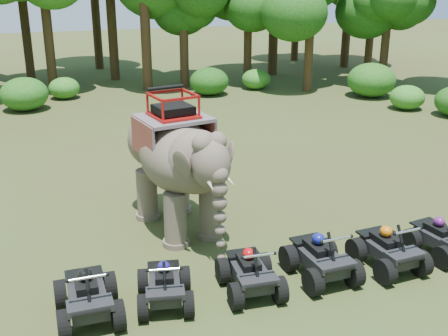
{
  "coord_description": "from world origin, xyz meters",
  "views": [
    {
      "loc": [
        -4.3,
        -12.3,
        7.03
      ],
      "look_at": [
        0.0,
        1.2,
        1.9
      ],
      "focal_mm": 45.0,
      "sensor_mm": 36.0,
      "label": 1
    }
  ],
  "objects_px": {
    "atv_2": "(250,267)",
    "atv_4": "(389,244)",
    "elephant": "(176,162)",
    "atv_1": "(164,280)",
    "atv_5": "(442,233)",
    "atv_0": "(87,290)",
    "atv_3": "(321,252)"
  },
  "relations": [
    {
      "from": "atv_2",
      "to": "atv_4",
      "type": "xyz_separation_m",
      "value": [
        3.58,
        -0.02,
        0.02
      ]
    },
    {
      "from": "elephant",
      "to": "atv_2",
      "type": "relative_size",
      "value": 2.74
    },
    {
      "from": "atv_1",
      "to": "atv_5",
      "type": "distance_m",
      "value": 7.22
    },
    {
      "from": "atv_4",
      "to": "atv_5",
      "type": "distance_m",
      "value": 1.71
    },
    {
      "from": "atv_2",
      "to": "atv_4",
      "type": "relative_size",
      "value": 0.97
    },
    {
      "from": "atv_0",
      "to": "atv_1",
      "type": "relative_size",
      "value": 1.12
    },
    {
      "from": "atv_4",
      "to": "elephant",
      "type": "bearing_deg",
      "value": 133.72
    },
    {
      "from": "atv_1",
      "to": "atv_4",
      "type": "bearing_deg",
      "value": 8.49
    },
    {
      "from": "atv_0",
      "to": "atv_5",
      "type": "distance_m",
      "value": 8.86
    },
    {
      "from": "elephant",
      "to": "atv_4",
      "type": "height_order",
      "value": "elephant"
    },
    {
      "from": "atv_3",
      "to": "elephant",
      "type": "bearing_deg",
      "value": 121.08
    },
    {
      "from": "atv_1",
      "to": "atv_3",
      "type": "distance_m",
      "value": 3.75
    },
    {
      "from": "elephant",
      "to": "atv_1",
      "type": "distance_m",
      "value": 4.11
    },
    {
      "from": "atv_3",
      "to": "atv_4",
      "type": "distance_m",
      "value": 1.78
    },
    {
      "from": "elephant",
      "to": "atv_3",
      "type": "distance_m",
      "value": 4.72
    },
    {
      "from": "atv_5",
      "to": "elephant",
      "type": "bearing_deg",
      "value": 139.7
    },
    {
      "from": "atv_1",
      "to": "atv_3",
      "type": "bearing_deg",
      "value": 9.32
    },
    {
      "from": "atv_0",
      "to": "atv_2",
      "type": "relative_size",
      "value": 1.06
    },
    {
      "from": "atv_0",
      "to": "atv_3",
      "type": "bearing_deg",
      "value": -1.23
    },
    {
      "from": "elephant",
      "to": "atv_1",
      "type": "xyz_separation_m",
      "value": [
        -1.16,
        -3.69,
        -1.37
      ]
    },
    {
      "from": "atv_0",
      "to": "atv_5",
      "type": "xyz_separation_m",
      "value": [
        8.86,
        0.08,
        -0.06
      ]
    },
    {
      "from": "atv_1",
      "to": "atv_5",
      "type": "xyz_separation_m",
      "value": [
        7.22,
        0.06,
        0.01
      ]
    },
    {
      "from": "atv_4",
      "to": "atv_2",
      "type": "bearing_deg",
      "value": 174.58
    },
    {
      "from": "atv_1",
      "to": "atv_3",
      "type": "xyz_separation_m",
      "value": [
        3.75,
        -0.03,
        0.07
      ]
    },
    {
      "from": "atv_0",
      "to": "atv_1",
      "type": "bearing_deg",
      "value": -0.41
    },
    {
      "from": "atv_1",
      "to": "atv_4",
      "type": "height_order",
      "value": "atv_4"
    },
    {
      "from": "atv_0",
      "to": "atv_3",
      "type": "relative_size",
      "value": 1.0
    },
    {
      "from": "atv_2",
      "to": "atv_0",
      "type": "bearing_deg",
      "value": -178.69
    },
    {
      "from": "elephant",
      "to": "atv_2",
      "type": "xyz_separation_m",
      "value": [
        0.79,
        -3.8,
        -1.34
      ]
    },
    {
      "from": "atv_3",
      "to": "atv_5",
      "type": "relative_size",
      "value": 1.1
    },
    {
      "from": "atv_2",
      "to": "atv_4",
      "type": "bearing_deg",
      "value": 2.43
    },
    {
      "from": "elephant",
      "to": "atv_5",
      "type": "distance_m",
      "value": 7.2
    }
  ]
}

